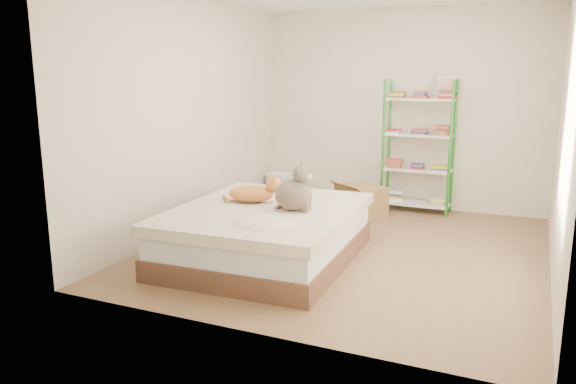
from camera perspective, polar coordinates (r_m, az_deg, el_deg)
The scene contains 7 objects.
room at distance 5.61m, azimuth 6.54°, elevation 7.00°, with size 3.81×4.21×2.61m.
bed at distance 5.46m, azimuth -2.25°, elevation -4.23°, with size 1.71×2.10×0.52m.
orange_cat at distance 5.59m, azimuth -3.77°, elevation 0.04°, with size 0.53×0.29×0.22m, color #EE8F4D, non-canonical shape.
grey_cat at distance 5.23m, azimuth 0.57°, elevation 0.41°, with size 0.32×0.38×0.43m, color gray, non-canonical shape.
shelf_unit at distance 7.41m, azimuth 13.14°, elevation 4.56°, with size 0.88×0.36×1.74m.
cardboard_box at distance 7.14m, azimuth 7.43°, elevation -0.89°, with size 0.70×0.74×0.45m.
white_bin at distance 8.08m, azimuth -0.87°, elevation 0.69°, with size 0.36×0.33×0.36m.
Camera 1 is at (1.68, -5.33, 1.81)m, focal length 35.00 mm.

